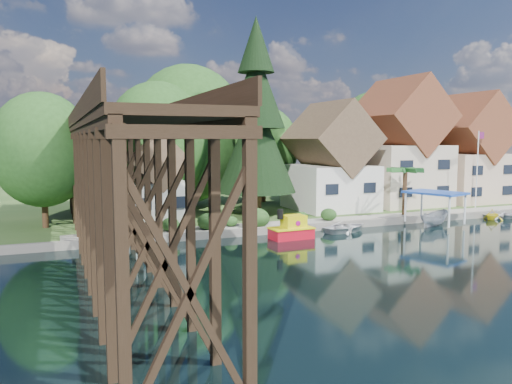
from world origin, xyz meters
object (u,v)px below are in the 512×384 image
house_center (399,151)px  boat_yellow (493,214)px  palm_tree (405,171)px  boat_canopy (435,211)px  trestle_bridge (107,175)px  house_left (330,164)px  tugboat (292,229)px  boat_white_a (346,226)px  house_right (466,156)px  boat_white_b (502,214)px  conifer (256,121)px  flagpole (478,161)px  shed (157,184)px

house_center → boat_yellow: size_ratio=6.21×
palm_tree → boat_canopy: size_ratio=0.85×
trestle_bridge → house_left: bearing=25.2°
tugboat → boat_white_a: bearing=10.6°
house_right → boat_white_b: house_right is taller
boat_canopy → boat_yellow: size_ratio=2.48×
conifer → boat_yellow: bearing=-20.2°
trestle_bridge → house_right: bearing=14.8°
conifer → palm_tree: size_ratio=3.85×
house_left → flagpole: 15.41m
house_center → tugboat: bearing=-149.4°
house_right → shed: bearing=-177.6°
trestle_bridge → house_center: house_center is taller
flagpole → boat_canopy: size_ratio=1.44×
house_right → tugboat: (-27.39, -10.35, -5.05)m
house_right → conifer: bearing=-176.8°
flagpole → boat_white_a: 19.42m
house_right → palm_tree: house_right is taller
house_right → flagpole: size_ratio=1.55×
house_right → shed: 36.08m
house_left → house_right: size_ratio=0.88×
boat_yellow → house_right: bearing=-50.3°
shed → boat_white_b: size_ratio=2.00×
conifer → boat_canopy: bearing=-32.1°
flagpole → tugboat: bearing=-168.0°
trestle_bridge → house_right: (41.00, 10.83, 0.43)m
palm_tree → boat_yellow: palm_tree is taller
trestle_bridge → house_left: house_left is taller
house_right → tugboat: house_right is taller
conifer → flagpole: 23.87m
conifer → trestle_bridge: bearing=-146.8°
boat_white_a → flagpole: bearing=-92.4°
shed → palm_tree: (22.32, -4.97, 0.81)m
trestle_bridge → boat_yellow: (35.43, 1.54, -4.76)m
house_center → boat_yellow: house_center is taller
boat_yellow → boat_white_b: (1.72, 0.45, -0.18)m
flagpole → boat_white_b: 6.15m
palm_tree → boat_yellow: (8.12, -2.82, -4.05)m
trestle_bridge → boat_yellow: 35.79m
palm_tree → boat_white_a: palm_tree is taller
boat_canopy → house_center: bearing=68.1°
boat_canopy → boat_white_b: boat_canopy is taller
shed → flagpole: flagpole is taller
house_center → trestle_bridge: bearing=-160.5°
palm_tree → tugboat: size_ratio=1.39×
trestle_bridge → shed: 10.69m
boat_white_a → boat_yellow: (16.29, 0.03, 0.14)m
house_left → house_center: (9.00, 0.50, 1.28)m
shed → boat_white_b: (32.15, -7.33, -3.42)m
boat_canopy → boat_white_b: bearing=7.1°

